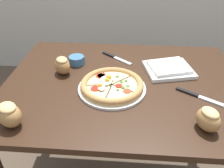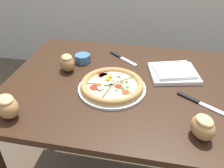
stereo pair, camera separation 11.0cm
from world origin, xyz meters
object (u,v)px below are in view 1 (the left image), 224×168
at_px(napkin_folded, 169,69).
at_px(bread_piece_near, 9,114).
at_px(dining_table, 123,100).
at_px(pizza, 112,86).
at_px(ramekin_bowl, 77,60).
at_px(knife_main, 202,98).
at_px(bread_piece_mid, 208,119).
at_px(bread_piece_far, 62,65).
at_px(knife_spare, 116,58).

height_order(napkin_folded, bread_piece_near, bread_piece_near).
xyz_separation_m(dining_table, pizza, (-0.05, -0.07, 0.14)).
bearing_deg(ramekin_bowl, pizza, -47.36).
bearing_deg(pizza, knife_main, -5.73).
xyz_separation_m(pizza, napkin_folded, (0.29, 0.19, -0.00)).
relative_size(pizza, bread_piece_mid, 2.54).
bearing_deg(bread_piece_far, knife_spare, 34.37).
xyz_separation_m(napkin_folded, bread_piece_near, (-0.65, -0.45, 0.03)).
distance_m(napkin_folded, bread_piece_far, 0.55).
bearing_deg(bread_piece_mid, knife_main, 80.59).
bearing_deg(pizza, bread_piece_far, 154.16).
height_order(bread_piece_far, knife_spare, bread_piece_far).
relative_size(pizza, knife_main, 1.42).
xyz_separation_m(bread_piece_far, knife_main, (0.67, -0.17, -0.04)).
distance_m(bread_piece_mid, knife_main, 0.20).
bearing_deg(bread_piece_far, dining_table, -10.53).
xyz_separation_m(knife_main, knife_spare, (-0.40, 0.35, 0.00)).
distance_m(napkin_folded, bread_piece_mid, 0.43).
height_order(dining_table, knife_main, knife_main).
bearing_deg(dining_table, napkin_folded, 26.89).
relative_size(dining_table, bread_piece_mid, 9.38).
height_order(dining_table, ramekin_bowl, ramekin_bowl).
height_order(bread_piece_far, knife_main, bread_piece_far).
bearing_deg(dining_table, knife_spare, 101.89).
distance_m(bread_piece_far, knife_main, 0.69).
bearing_deg(knife_main, knife_spare, 171.48).
height_order(bread_piece_mid, bread_piece_far, same).
bearing_deg(bread_piece_mid, napkin_folded, 102.22).
distance_m(ramekin_bowl, knife_spare, 0.23).
height_order(pizza, bread_piece_near, bread_piece_near).
bearing_deg(pizza, bread_piece_mid, -31.48).
xyz_separation_m(bread_piece_near, knife_main, (0.77, 0.22, -0.05)).
height_order(napkin_folded, bread_piece_mid, bread_piece_mid).
bearing_deg(knife_main, bread_piece_far, -161.81).
distance_m(bread_piece_mid, bread_piece_far, 0.73).
bearing_deg(pizza, dining_table, 52.63).
xyz_separation_m(dining_table, bread_piece_mid, (0.32, -0.30, 0.16)).
height_order(pizza, ramekin_bowl, pizza).
xyz_separation_m(pizza, bread_piece_mid, (0.38, -0.23, 0.03)).
relative_size(napkin_folded, bread_piece_near, 2.03).
bearing_deg(dining_table, bread_piece_mid, -42.76).
distance_m(ramekin_bowl, bread_piece_near, 0.52).
distance_m(dining_table, bread_piece_mid, 0.47).
distance_m(pizza, napkin_folded, 0.34).
xyz_separation_m(ramekin_bowl, bread_piece_mid, (0.59, -0.46, 0.02)).
height_order(dining_table, bread_piece_near, bread_piece_near).
height_order(ramekin_bowl, knife_main, ramekin_bowl).
relative_size(napkin_folded, bread_piece_far, 2.20).
height_order(napkin_folded, knife_main, napkin_folded).
bearing_deg(bread_piece_near, knife_spare, 57.24).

